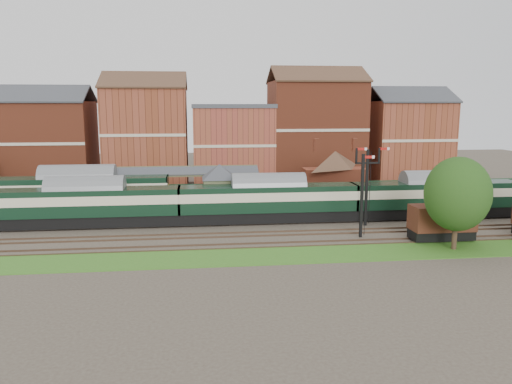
{
  "coord_description": "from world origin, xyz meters",
  "views": [
    {
      "loc": [
        -5.27,
        -51.88,
        12.56
      ],
      "look_at": [
        0.95,
        2.0,
        3.0
      ],
      "focal_mm": 35.0,
      "sensor_mm": 36.0,
      "label": 1
    }
  ],
  "objects": [
    {
      "name": "semaphore_bracket",
      "position": [
        12.04,
        -2.5,
        4.63
      ],
      "size": [
        3.6,
        0.25,
        8.18
      ],
      "color": "black",
      "rests_on": "ground"
    },
    {
      "name": "platform",
      "position": [
        -5.0,
        9.75,
        0.5
      ],
      "size": [
        55.0,
        3.4,
        1.0
      ],
      "primitive_type": "cube",
      "color": "#2D2D2D",
      "rests_on": "ground"
    },
    {
      "name": "town_backdrop",
      "position": [
        -0.18,
        25.0,
        7.0
      ],
      "size": [
        69.0,
        10.0,
        16.0
      ],
      "color": "brown",
      "rests_on": "ground"
    },
    {
      "name": "grass_back",
      "position": [
        0.0,
        16.0,
        0.03
      ],
      "size": [
        90.0,
        4.5,
        0.06
      ],
      "primitive_type": "cube",
      "color": "#2D6619",
      "rests_on": "ground"
    },
    {
      "name": "station_building",
      "position": [
        12.0,
        9.75,
        3.96
      ],
      "size": [
        8.1,
        8.1,
        5.9
      ],
      "color": "brown",
      "rests_on": "platform"
    },
    {
      "name": "brick_hut",
      "position": [
        5.0,
        3.25,
        1.2
      ],
      "size": [
        3.2,
        2.64,
        2.94
      ],
      "color": "brown",
      "rests_on": "ground"
    },
    {
      "name": "semaphore_siding",
      "position": [
        10.02,
        -7.0,
        4.16
      ],
      "size": [
        1.23,
        0.25,
        8.0
      ],
      "color": "black",
      "rests_on": "ground"
    },
    {
      "name": "dmu_train",
      "position": [
        2.06,
        0.0,
        2.54
      ],
      "size": [
        56.62,
        2.97,
        4.35
      ],
      "color": "black",
      "rests_on": "ground"
    },
    {
      "name": "signal_box",
      "position": [
        -3.0,
        3.25,
        3.19
      ],
      "size": [
        5.4,
        5.4,
        6.0
      ],
      "color": "#54684A",
      "rests_on": "ground"
    },
    {
      "name": "fence",
      "position": [
        0.0,
        18.0,
        0.75
      ],
      "size": [
        90.0,
        0.12,
        1.5
      ],
      "primitive_type": "cube",
      "color": "#193823",
      "rests_on": "ground"
    },
    {
      "name": "platform_railcar",
      "position": [
        -19.02,
        6.5,
        2.71
      ],
      "size": [
        20.28,
        3.19,
        4.67
      ],
      "color": "black",
      "rests_on": "ground"
    },
    {
      "name": "goods_van_a",
      "position": [
        17.11,
        -9.0,
        2.0
      ],
      "size": [
        5.77,
        2.5,
        3.5
      ],
      "color": "black",
      "rests_on": "ground"
    },
    {
      "name": "grass_front",
      "position": [
        0.0,
        -12.0,
        0.03
      ],
      "size": [
        90.0,
        5.0,
        0.06
      ],
      "primitive_type": "cube",
      "color": "#2D6619",
      "rests_on": "ground"
    },
    {
      "name": "tree_far",
      "position": [
        16.8,
        -11.98,
        4.95
      ],
      "size": [
        5.61,
        5.61,
        8.18
      ],
      "color": "#382619",
      "rests_on": "ground"
    },
    {
      "name": "ground",
      "position": [
        0.0,
        0.0,
        0.0
      ],
      "size": [
        160.0,
        160.0,
        0.0
      ],
      "primitive_type": "plane",
      "color": "#473D33",
      "rests_on": "ground"
    },
    {
      "name": "canopy",
      "position": [
        -11.0,
        9.75,
        4.58
      ],
      "size": [
        26.0,
        3.89,
        4.08
      ],
      "color": "brown",
      "rests_on": "platform"
    }
  ]
}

